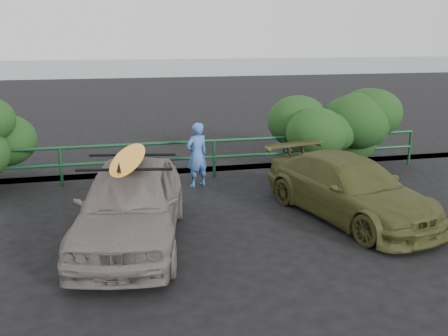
{
  "coord_description": "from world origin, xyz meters",
  "views": [
    {
      "loc": [
        -1.76,
        -7.93,
        3.72
      ],
      "look_at": [
        0.48,
        1.6,
        1.14
      ],
      "focal_mm": 40.0,
      "sensor_mm": 36.0,
      "label": 1
    }
  ],
  "objects_px": {
    "guardrail": "(178,160)",
    "olive_vehicle": "(349,188)",
    "sedan": "(131,203)",
    "man": "(197,155)",
    "surfboard": "(129,158)"
  },
  "relations": [
    {
      "from": "guardrail",
      "to": "olive_vehicle",
      "type": "distance_m",
      "value": 4.87
    },
    {
      "from": "sedan",
      "to": "olive_vehicle",
      "type": "xyz_separation_m",
      "value": [
        4.55,
        0.34,
        -0.12
      ]
    },
    {
      "from": "olive_vehicle",
      "to": "man",
      "type": "relative_size",
      "value": 2.65
    },
    {
      "from": "sedan",
      "to": "olive_vehicle",
      "type": "distance_m",
      "value": 4.57
    },
    {
      "from": "guardrail",
      "to": "sedan",
      "type": "distance_m",
      "value": 4.34
    },
    {
      "from": "guardrail",
      "to": "man",
      "type": "relative_size",
      "value": 8.45
    },
    {
      "from": "olive_vehicle",
      "to": "surfboard",
      "type": "height_order",
      "value": "surfboard"
    },
    {
      "from": "surfboard",
      "to": "man",
      "type": "bearing_deg",
      "value": 71.39
    },
    {
      "from": "guardrail",
      "to": "olive_vehicle",
      "type": "xyz_separation_m",
      "value": [
        3.11,
        -3.74,
        0.12
      ]
    },
    {
      "from": "sedan",
      "to": "surfboard",
      "type": "relative_size",
      "value": 1.74
    },
    {
      "from": "man",
      "to": "olive_vehicle",
      "type": "bearing_deg",
      "value": 111.23
    },
    {
      "from": "olive_vehicle",
      "to": "man",
      "type": "distance_m",
      "value": 4.0
    },
    {
      "from": "olive_vehicle",
      "to": "surfboard",
      "type": "xyz_separation_m",
      "value": [
        -4.55,
        -0.34,
        0.98
      ]
    },
    {
      "from": "surfboard",
      "to": "olive_vehicle",
      "type": "bearing_deg",
      "value": 14.89
    },
    {
      "from": "guardrail",
      "to": "surfboard",
      "type": "relative_size",
      "value": 5.46
    }
  ]
}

